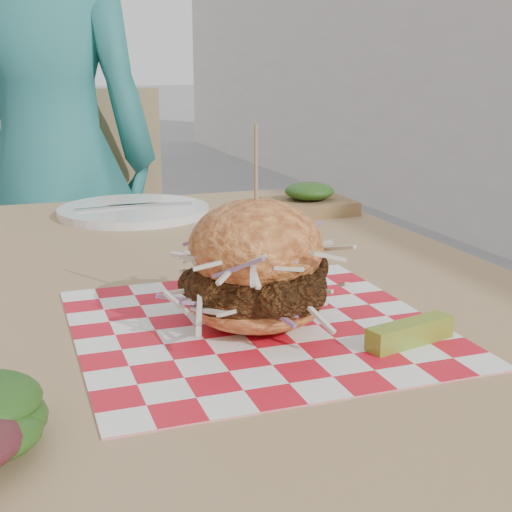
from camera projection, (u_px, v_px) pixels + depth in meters
The scene contains 8 objects.
diner at pixel (50, 160), 1.85m from camera, with size 0.56×0.37×1.55m, color teal.
patio_table at pixel (196, 338), 0.91m from camera, with size 0.80×1.20×0.75m.
patio_chair at pixel (93, 240), 1.94m from camera, with size 0.43×0.44×0.95m.
paper_liner at pixel (256, 326), 0.73m from camera, with size 0.36×0.36×0.00m, color red.
sandwich at pixel (256, 272), 0.71m from camera, with size 0.18×0.18×0.20m.
pickle_spear at pixel (410, 333), 0.68m from camera, with size 0.10×0.02×0.02m, color #939F2E.
place_setting at pixel (134, 210), 1.28m from camera, with size 0.27×0.27×0.02m.
kraft_tray at pixel (309, 201), 1.29m from camera, with size 0.15×0.12×0.06m.
Camera 1 is at (-0.53, -0.71, 1.01)m, focal length 50.00 mm.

